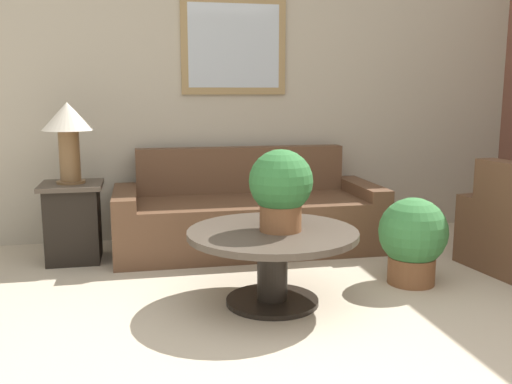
# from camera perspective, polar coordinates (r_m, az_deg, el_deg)

# --- Properties ---
(wall_back) EXTENTS (7.35, 0.09, 2.60)m
(wall_back) POSITION_cam_1_polar(r_m,az_deg,el_deg) (5.13, -2.46, 10.20)
(wall_back) COLOR #B2A893
(wall_back) RESTS_ON ground_plane
(couch_main) EXTENTS (2.16, 0.87, 0.82)m
(couch_main) POSITION_cam_1_polar(r_m,az_deg,el_deg) (4.74, -0.83, -2.43)
(couch_main) COLOR brown
(couch_main) RESTS_ON ground_plane
(coffee_table) EXTENTS (1.04, 1.04, 0.46)m
(coffee_table) POSITION_cam_1_polar(r_m,az_deg,el_deg) (3.49, 1.66, -5.88)
(coffee_table) COLOR black
(coffee_table) RESTS_ON ground_plane
(side_table) EXTENTS (0.46, 0.46, 0.61)m
(side_table) POSITION_cam_1_polar(r_m,az_deg,el_deg) (4.60, -17.80, -2.81)
(side_table) COLOR black
(side_table) RESTS_ON ground_plane
(table_lamp) EXTENTS (0.38, 0.38, 0.61)m
(table_lamp) POSITION_cam_1_polar(r_m,az_deg,el_deg) (4.50, -18.30, 6.23)
(table_lamp) COLOR brown
(table_lamp) RESTS_ON side_table
(potted_plant_on_table) EXTENTS (0.38, 0.38, 0.49)m
(potted_plant_on_table) POSITION_cam_1_polar(r_m,az_deg,el_deg) (3.40, 2.53, 0.52)
(potted_plant_on_table) COLOR brown
(potted_plant_on_table) RESTS_ON coffee_table
(potted_plant_floor) EXTENTS (0.46, 0.46, 0.59)m
(potted_plant_floor) POSITION_cam_1_polar(r_m,az_deg,el_deg) (4.00, 15.40, -4.45)
(potted_plant_floor) COLOR brown
(potted_plant_floor) RESTS_ON ground_plane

